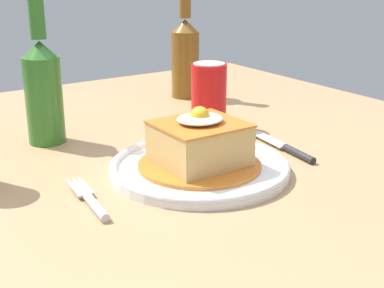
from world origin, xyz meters
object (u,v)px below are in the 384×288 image
Objects in this scene: knife at (290,150)px; beer_bottle_amber at (185,54)px; soda_can at (209,96)px; main_plate at (199,167)px; fork at (91,201)px; beer_bottle_green at (43,86)px.

beer_bottle_amber is (0.07, 0.42, 0.09)m from knife.
main_plate is at bearing -129.12° from soda_can.
beer_bottle_amber reaches higher than fork.
soda_can is (0.33, 0.19, 0.06)m from fork.
main_plate is 1.02× the size of beer_bottle_green.
soda_can is 0.25m from beer_bottle_amber.
soda_can is (-0.03, 0.19, 0.06)m from knife.
soda_can reaches higher than knife.
beer_bottle_amber is at bearing 20.14° from beer_bottle_green.
soda_can is (0.15, 0.18, 0.05)m from main_plate.
fork is 0.36m from knife.
fork is 0.53× the size of beer_bottle_amber.
main_plate is at bearing 4.33° from fork.
fork is at bearing -98.98° from beer_bottle_green.
beer_bottle_amber is 0.41m from beer_bottle_green.
fork is 0.30m from beer_bottle_green.
beer_bottle_amber is at bearing 59.10° from main_plate.
fork is at bearing -149.51° from soda_can.
main_plate reaches higher than fork.
soda_can reaches higher than main_plate.
soda_can is at bearing 30.49° from fork.
fork is (-0.18, -0.01, -0.00)m from main_plate.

